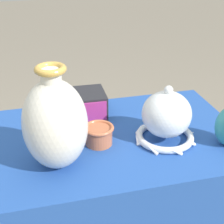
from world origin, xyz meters
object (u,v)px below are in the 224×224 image
Objects in this scene: vase_tall_bulbous at (55,124)px; vase_dome_bell at (166,118)px; mosaic_tile_box at (88,103)px; bowl_shallow_charcoal at (58,123)px; cup_wide_terracotta at (99,134)px.

vase_tall_bulbous is 1.51× the size of vase_dome_bell.
mosaic_tile_box is 1.14× the size of bowl_shallow_charcoal.
bowl_shallow_charcoal is at bearing -137.50° from mosaic_tile_box.
bowl_shallow_charcoal is 1.33× the size of cup_wide_terracotta.
cup_wide_terracotta is (-0.21, 0.03, -0.04)m from vase_dome_bell.
bowl_shallow_charcoal is (-0.12, -0.11, -0.01)m from mosaic_tile_box.
vase_tall_bulbous is 0.21m from bowl_shallow_charcoal.
vase_tall_bulbous reaches higher than mosaic_tile_box.
cup_wide_terracotta is (0.14, 0.08, -0.10)m from vase_tall_bulbous.
vase_dome_bell is (0.35, 0.05, -0.06)m from vase_tall_bulbous.
bowl_shallow_charcoal is at bearing 158.46° from vase_dome_bell.
cup_wide_terracotta is at bearing -41.73° from bowl_shallow_charcoal.
bowl_shallow_charcoal is 0.15m from cup_wide_terracotta.
cup_wide_terracotta is at bearing 30.17° from vase_tall_bulbous.
mosaic_tile_box is 1.52× the size of cup_wide_terracotta.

